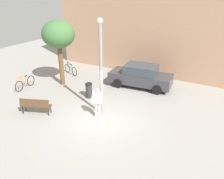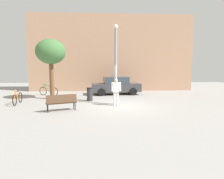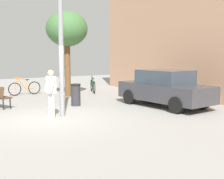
{
  "view_description": "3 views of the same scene",
  "coord_description": "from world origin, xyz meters",
  "px_view_note": "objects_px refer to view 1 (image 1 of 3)",
  "views": [
    {
      "loc": [
        5.39,
        -8.35,
        6.13
      ],
      "look_at": [
        0.01,
        1.33,
        1.15
      ],
      "focal_mm": 35.57,
      "sensor_mm": 36.0,
      "label": 1
    },
    {
      "loc": [
        -1.06,
        -11.24,
        2.36
      ],
      "look_at": [
        -0.29,
        2.09,
        0.77
      ],
      "focal_mm": 29.71,
      "sensor_mm": 36.0,
      "label": 2
    },
    {
      "loc": [
        9.71,
        -3.48,
        2.2
      ],
      "look_at": [
        1.04,
        1.86,
        1.0
      ],
      "focal_mm": 47.76,
      "sensor_mm": 36.0,
      "label": 3
    }
  ],
  "objects_px": {
    "lamppost": "(101,66)",
    "bicycle_orange": "(25,83)",
    "person_by_lamppost": "(97,101)",
    "plaza_tree": "(58,35)",
    "park_bench": "(35,105)",
    "trash_bin": "(89,90)",
    "parked_car_charcoal": "(141,76)",
    "bicycle_green": "(71,70)"
  },
  "relations": [
    {
      "from": "plaza_tree",
      "to": "bicycle_orange",
      "type": "distance_m",
      "value": 3.95
    },
    {
      "from": "lamppost",
      "to": "parked_car_charcoal",
      "type": "distance_m",
      "value": 4.9
    },
    {
      "from": "bicycle_orange",
      "to": "lamppost",
      "type": "bearing_deg",
      "value": -3.61
    },
    {
      "from": "park_bench",
      "to": "trash_bin",
      "type": "relative_size",
      "value": 1.76
    },
    {
      "from": "lamppost",
      "to": "plaza_tree",
      "type": "relative_size",
      "value": 1.13
    },
    {
      "from": "plaza_tree",
      "to": "trash_bin",
      "type": "xyz_separation_m",
      "value": [
        2.84,
        -0.85,
        -2.97
      ]
    },
    {
      "from": "person_by_lamppost",
      "to": "plaza_tree",
      "type": "height_order",
      "value": "plaza_tree"
    },
    {
      "from": "trash_bin",
      "to": "parked_car_charcoal",
      "type": "bearing_deg",
      "value": 56.12
    },
    {
      "from": "park_bench",
      "to": "trash_bin",
      "type": "distance_m",
      "value": 3.34
    },
    {
      "from": "person_by_lamppost",
      "to": "park_bench",
      "type": "height_order",
      "value": "person_by_lamppost"
    },
    {
      "from": "lamppost",
      "to": "plaza_tree",
      "type": "xyz_separation_m",
      "value": [
        -4.58,
        2.19,
        0.73
      ]
    },
    {
      "from": "trash_bin",
      "to": "bicycle_orange",
      "type": "bearing_deg",
      "value": -168.49
    },
    {
      "from": "trash_bin",
      "to": "lamppost",
      "type": "bearing_deg",
      "value": -37.35
    },
    {
      "from": "park_bench",
      "to": "bicycle_green",
      "type": "bearing_deg",
      "value": 111.7
    },
    {
      "from": "lamppost",
      "to": "bicycle_green",
      "type": "bearing_deg",
      "value": 142.8
    },
    {
      "from": "lamppost",
      "to": "bicycle_green",
      "type": "height_order",
      "value": "lamppost"
    },
    {
      "from": "bicycle_orange",
      "to": "park_bench",
      "type": "bearing_deg",
      "value": -33.19
    },
    {
      "from": "plaza_tree",
      "to": "parked_car_charcoal",
      "type": "distance_m",
      "value": 6.08
    },
    {
      "from": "person_by_lamppost",
      "to": "bicycle_orange",
      "type": "height_order",
      "value": "person_by_lamppost"
    },
    {
      "from": "bicycle_orange",
      "to": "parked_car_charcoal",
      "type": "bearing_deg",
      "value": 31.35
    },
    {
      "from": "lamppost",
      "to": "bicycle_orange",
      "type": "distance_m",
      "value": 6.77
    },
    {
      "from": "parked_car_charcoal",
      "to": "trash_bin",
      "type": "bearing_deg",
      "value": -123.88
    },
    {
      "from": "lamppost",
      "to": "park_bench",
      "type": "xyz_separation_m",
      "value": [
        -3.08,
        -1.73,
        -2.17
      ]
    },
    {
      "from": "person_by_lamppost",
      "to": "park_bench",
      "type": "bearing_deg",
      "value": -156.61
    },
    {
      "from": "person_by_lamppost",
      "to": "bicycle_green",
      "type": "distance_m",
      "value": 7.05
    },
    {
      "from": "parked_car_charcoal",
      "to": "trash_bin",
      "type": "xyz_separation_m",
      "value": [
        -2.12,
        -3.15,
        -0.3
      ]
    },
    {
      "from": "bicycle_orange",
      "to": "plaza_tree",
      "type": "bearing_deg",
      "value": 45.49
    },
    {
      "from": "bicycle_green",
      "to": "trash_bin",
      "type": "bearing_deg",
      "value": -37.13
    },
    {
      "from": "lamppost",
      "to": "trash_bin",
      "type": "xyz_separation_m",
      "value": [
        -1.75,
        1.33,
        -2.24
      ]
    },
    {
      "from": "person_by_lamppost",
      "to": "parked_car_charcoal",
      "type": "relative_size",
      "value": 0.38
    },
    {
      "from": "bicycle_green",
      "to": "trash_bin",
      "type": "distance_m",
      "value": 4.58
    },
    {
      "from": "plaza_tree",
      "to": "bicycle_orange",
      "type": "xyz_separation_m",
      "value": [
        -1.76,
        -1.79,
        -3.06
      ]
    },
    {
      "from": "plaza_tree",
      "to": "parked_car_charcoal",
      "type": "bearing_deg",
      "value": 24.91
    },
    {
      "from": "person_by_lamppost",
      "to": "park_bench",
      "type": "relative_size",
      "value": 1.01
    },
    {
      "from": "person_by_lamppost",
      "to": "trash_bin",
      "type": "relative_size",
      "value": 1.77
    },
    {
      "from": "park_bench",
      "to": "parked_car_charcoal",
      "type": "bearing_deg",
      "value": 61.0
    },
    {
      "from": "parked_car_charcoal",
      "to": "bicycle_green",
      "type": "bearing_deg",
      "value": -176.18
    },
    {
      "from": "bicycle_orange",
      "to": "trash_bin",
      "type": "relative_size",
      "value": 1.91
    },
    {
      "from": "plaza_tree",
      "to": "bicycle_green",
      "type": "relative_size",
      "value": 2.58
    },
    {
      "from": "bicycle_green",
      "to": "bicycle_orange",
      "type": "height_order",
      "value": "same"
    },
    {
      "from": "plaza_tree",
      "to": "bicycle_orange",
      "type": "height_order",
      "value": "plaza_tree"
    },
    {
      "from": "person_by_lamppost",
      "to": "trash_bin",
      "type": "distance_m",
      "value": 2.51
    }
  ]
}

